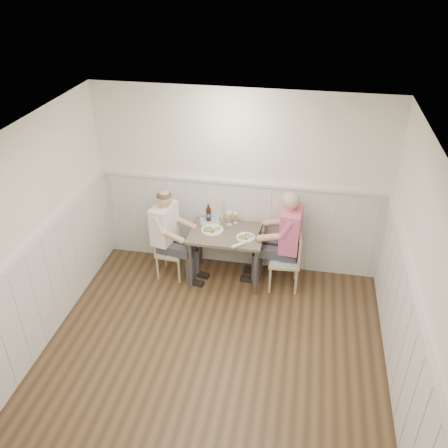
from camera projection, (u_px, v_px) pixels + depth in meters
name	position (u px, v px, depth m)	size (l,w,h in m)	color
ground_plane	(206.00, 378.00, 5.21)	(4.50, 4.50, 0.00)	#422E1B
room_shell	(203.00, 266.00, 4.43)	(4.04, 4.54, 2.60)	white
wainscot	(218.00, 290.00, 5.44)	(4.00, 4.49, 1.34)	silver
dining_table	(227.00, 238.00, 6.44)	(0.99, 0.70, 0.75)	brown
chair_right	(288.00, 258.00, 6.37)	(0.44, 0.44, 0.86)	tan
chair_left	(168.00, 249.00, 6.63)	(0.40, 0.40, 0.79)	tan
man_in_pink	(286.00, 246.00, 6.37)	(0.69, 0.48, 1.44)	#3F3F47
diner_cream	(168.00, 240.00, 6.56)	(0.68, 0.49, 1.35)	#3F3F47
plate_man	(245.00, 237.00, 6.26)	(0.25, 0.25, 0.06)	white
plate_diner	(211.00, 229.00, 6.42)	(0.30, 0.30, 0.08)	white
beer_glass_a	(236.00, 216.00, 6.55)	(0.07, 0.07, 0.17)	silver
beer_glass_b	(229.00, 216.00, 6.50)	(0.08, 0.08, 0.20)	silver
beer_bottle	(209.00, 214.00, 6.60)	(0.07, 0.07, 0.25)	black
rolled_napkin	(238.00, 245.00, 6.09)	(0.16, 0.16, 0.04)	white
grass_vase	(222.00, 210.00, 6.59)	(0.04, 0.04, 0.35)	silver
gingham_mat	(210.00, 221.00, 6.65)	(0.31, 0.28, 0.01)	#4D6FA3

